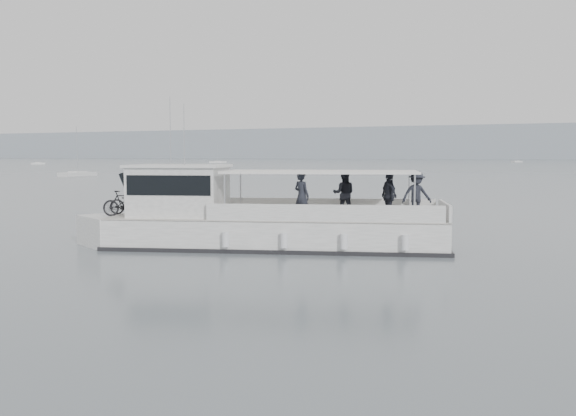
% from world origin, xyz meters
% --- Properties ---
extents(ground, '(1400.00, 1400.00, 0.00)m').
position_xyz_m(ground, '(0.00, 0.00, 0.00)').
color(ground, slate).
rests_on(ground, ground).
extents(tour_boat, '(14.92, 7.63, 6.32)m').
position_xyz_m(tour_boat, '(-3.43, 0.28, 1.04)').
color(tour_boat, white).
rests_on(tour_boat, ground).
extents(moored_fleet, '(369.10, 249.30, 9.26)m').
position_xyz_m(moored_fleet, '(0.55, 172.67, 0.36)').
color(moored_fleet, white).
rests_on(moored_fleet, ground).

